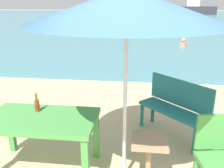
{
  "coord_description": "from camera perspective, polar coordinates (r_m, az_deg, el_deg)",
  "views": [
    {
      "loc": [
        -0.14,
        -1.6,
        2.17
      ],
      "look_at": [
        -0.69,
        3.0,
        0.6
      ],
      "focal_mm": 39.6,
      "sensor_mm": 36.0,
      "label": 1
    }
  ],
  "objects": [
    {
      "name": "boat_barge",
      "position": [
        41.91,
        18.65,
        16.02
      ],
      "size": [
        5.94,
        1.62,
        2.16
      ],
      "color": "#38383F",
      "rests_on": "sea_water"
    },
    {
      "name": "patio_umbrella",
      "position": [
        2.64,
        3.44,
        17.54
      ],
      "size": [
        2.1,
        2.1,
        2.3
      ],
      "color": "silver",
      "rests_on": "ground_plane"
    },
    {
      "name": "beer_bottle_amber",
      "position": [
        3.45,
        -16.94,
        -4.6
      ],
      "size": [
        0.07,
        0.07,
        0.26
      ],
      "color": "brown",
      "rests_on": "picnic_table_green"
    },
    {
      "name": "bench_teal_center",
      "position": [
        4.2,
        14.45,
        -4.7
      ],
      "size": [
        1.1,
        1.1,
        0.95
      ],
      "color": "#237275",
      "rests_on": "ground_plane"
    },
    {
      "name": "swimmer_person",
      "position": [
        12.42,
        16.1,
        9.07
      ],
      "size": [
        0.34,
        0.34,
        0.41
      ],
      "color": "tan",
      "rests_on": "sea_water"
    },
    {
      "name": "picnic_table_green",
      "position": [
        3.34,
        -15.89,
        -9.11
      ],
      "size": [
        1.4,
        0.8,
        0.76
      ],
      "color": "#4C9E47",
      "rests_on": "ground_plane"
    },
    {
      "name": "side_table_wood",
      "position": [
        3.26,
        8.53,
        -15.39
      ],
      "size": [
        0.44,
        0.44,
        0.54
      ],
      "color": "tan",
      "rests_on": "ground_plane"
    },
    {
      "name": "boat_sailboat",
      "position": [
        38.87,
        -2.66,
        16.51
      ],
      "size": [
        4.48,
        1.22,
        1.63
      ],
      "color": "maroon",
      "rests_on": "sea_water"
    },
    {
      "name": "sea_water",
      "position": [
        31.67,
        7.25,
        14.74
      ],
      "size": [
        120.0,
        50.0,
        0.08
      ],
      "primitive_type": "cube",
      "color": "teal",
      "rests_on": "ground_plane"
    }
  ]
}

